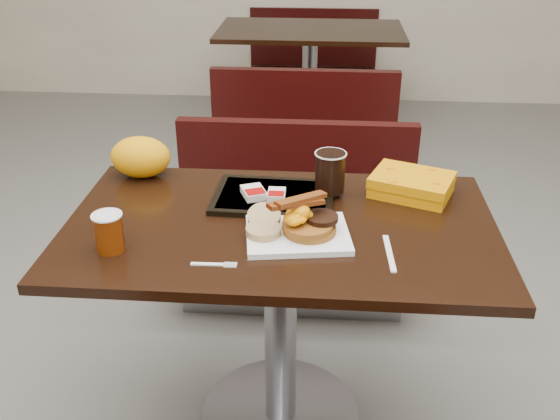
# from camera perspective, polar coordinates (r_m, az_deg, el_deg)

# --- Properties ---
(floor) EXTENTS (6.00, 7.00, 0.01)m
(floor) POSITION_cam_1_polar(r_m,az_deg,el_deg) (2.20, 0.05, -18.50)
(floor) COLOR slate
(floor) RESTS_ON ground
(table_near) EXTENTS (1.20, 0.70, 0.75)m
(table_near) POSITION_cam_1_polar(r_m,az_deg,el_deg) (1.95, 0.06, -10.86)
(table_near) COLOR black
(table_near) RESTS_ON floor
(bench_near_n) EXTENTS (1.00, 0.46, 0.72)m
(bench_near_n) POSITION_cam_1_polar(r_m,az_deg,el_deg) (2.54, 1.23, -1.24)
(bench_near_n) COLOR black
(bench_near_n) RESTS_ON floor
(table_far) EXTENTS (1.20, 0.70, 0.75)m
(table_far) POSITION_cam_1_polar(r_m,az_deg,el_deg) (4.30, 2.70, 11.32)
(table_far) COLOR black
(table_far) RESTS_ON floor
(bench_far_s) EXTENTS (1.00, 0.46, 0.72)m
(bench_far_s) POSITION_cam_1_polar(r_m,az_deg,el_deg) (3.63, 2.31, 7.97)
(bench_far_s) COLOR black
(bench_far_s) RESTS_ON floor
(bench_far_n) EXTENTS (1.00, 0.46, 0.72)m
(bench_far_n) POSITION_cam_1_polar(r_m,az_deg,el_deg) (4.97, 2.97, 13.43)
(bench_far_n) COLOR black
(bench_far_n) RESTS_ON floor
(platter) EXTENTS (0.30, 0.25, 0.02)m
(platter) POSITION_cam_1_polar(r_m,az_deg,el_deg) (1.67, 1.63, -2.27)
(platter) COLOR white
(platter) RESTS_ON table_near
(pancake_stack) EXTENTS (0.17, 0.17, 0.03)m
(pancake_stack) POSITION_cam_1_polar(r_m,az_deg,el_deg) (1.66, 2.73, -1.55)
(pancake_stack) COLOR brown
(pancake_stack) RESTS_ON platter
(sausage_patty) EXTENTS (0.09, 0.09, 0.01)m
(sausage_patty) POSITION_cam_1_polar(r_m,az_deg,el_deg) (1.66, 3.85, -0.71)
(sausage_patty) COLOR black
(sausage_patty) RESTS_ON pancake_stack
(scrambled_eggs) EXTENTS (0.10, 0.09, 0.05)m
(scrambled_eggs) POSITION_cam_1_polar(r_m,az_deg,el_deg) (1.64, 1.88, -0.35)
(scrambled_eggs) COLOR #FFA805
(scrambled_eggs) RESTS_ON pancake_stack
(bacon_strips) EXTENTS (0.18, 0.16, 0.01)m
(bacon_strips) POSITION_cam_1_polar(r_m,az_deg,el_deg) (1.63, 1.49, 0.69)
(bacon_strips) COLOR #431304
(bacon_strips) RESTS_ON scrambled_eggs
(muffin_bottom) EXTENTS (0.09, 0.09, 0.02)m
(muffin_bottom) POSITION_cam_1_polar(r_m,az_deg,el_deg) (1.65, -1.53, -1.90)
(muffin_bottom) COLOR tan
(muffin_bottom) RESTS_ON platter
(muffin_top) EXTENTS (0.09, 0.09, 0.05)m
(muffin_top) POSITION_cam_1_polar(r_m,az_deg,el_deg) (1.69, -1.46, -0.62)
(muffin_top) COLOR tan
(muffin_top) RESTS_ON platter
(coffee_cup_near) EXTENTS (0.09, 0.09, 0.10)m
(coffee_cup_near) POSITION_cam_1_polar(r_m,az_deg,el_deg) (1.65, -15.37, -1.99)
(coffee_cup_near) COLOR #8F3805
(coffee_cup_near) RESTS_ON table_near
(fork) EXTENTS (0.12, 0.02, 0.00)m
(fork) POSITION_cam_1_polar(r_m,az_deg,el_deg) (1.56, -6.66, -4.94)
(fork) COLOR white
(fork) RESTS_ON table_near
(knife) EXTENTS (0.02, 0.18, 0.00)m
(knife) POSITION_cam_1_polar(r_m,az_deg,el_deg) (1.62, 9.97, -3.91)
(knife) COLOR white
(knife) RESTS_ON table_near
(condiment_syrup) EXTENTS (0.04, 0.03, 0.01)m
(condiment_syrup) POSITION_cam_1_polar(r_m,az_deg,el_deg) (1.84, -3.95, 0.62)
(condiment_syrup) COLOR #9F4206
(condiment_syrup) RESTS_ON table_near
(tray) EXTENTS (0.37, 0.27, 0.02)m
(tray) POSITION_cam_1_polar(r_m,az_deg,el_deg) (1.86, -0.59, 1.21)
(tray) COLOR black
(tray) RESTS_ON table_near
(hashbrown_sleeve_left) EXTENTS (0.09, 0.10, 0.02)m
(hashbrown_sleeve_left) POSITION_cam_1_polar(r_m,az_deg,el_deg) (1.85, -2.42, 1.60)
(hashbrown_sleeve_left) COLOR silver
(hashbrown_sleeve_left) RESTS_ON tray
(hashbrown_sleeve_right) EXTENTS (0.05, 0.07, 0.02)m
(hashbrown_sleeve_right) POSITION_cam_1_polar(r_m,az_deg,el_deg) (1.84, -0.32, 1.43)
(hashbrown_sleeve_right) COLOR silver
(hashbrown_sleeve_right) RESTS_ON tray
(coffee_cup_far) EXTENTS (0.10, 0.10, 0.12)m
(coffee_cup_far) POSITION_cam_1_polar(r_m,az_deg,el_deg) (1.86, 4.60, 3.49)
(coffee_cup_far) COLOR black
(coffee_cup_far) RESTS_ON tray
(clamshell) EXTENTS (0.28, 0.25, 0.06)m
(clamshell) POSITION_cam_1_polar(r_m,az_deg,el_deg) (1.93, 11.94, 2.28)
(clamshell) COLOR orange
(clamshell) RESTS_ON table_near
(paper_bag) EXTENTS (0.20, 0.16, 0.13)m
(paper_bag) POSITION_cam_1_polar(r_m,az_deg,el_deg) (2.04, -12.63, 4.76)
(paper_bag) COLOR orange
(paper_bag) RESTS_ON table_near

